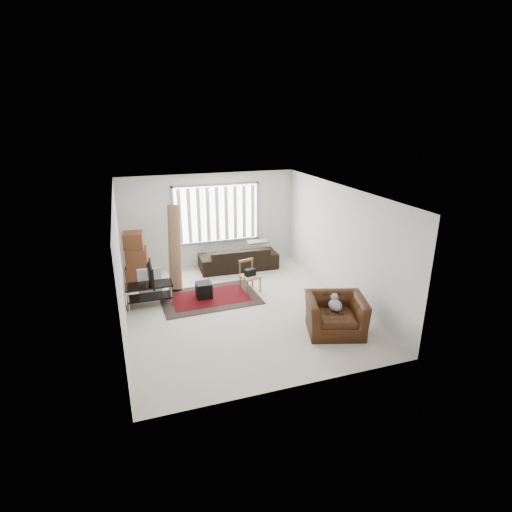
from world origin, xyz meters
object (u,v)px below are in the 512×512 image
(side_chair, at_px, (250,275))
(armchair, at_px, (335,312))
(moving_boxes, at_px, (136,261))
(sofa, at_px, (238,255))
(tv_stand, at_px, (149,290))

(side_chair, relative_size, armchair, 0.57)
(moving_boxes, height_order, sofa, moving_boxes)
(sofa, distance_m, armchair, 4.16)
(tv_stand, relative_size, armchair, 0.75)
(sofa, relative_size, armchair, 1.57)
(tv_stand, relative_size, moving_boxes, 0.75)
(tv_stand, xyz_separation_m, sofa, (2.62, 1.63, 0.04))
(side_chair, xyz_separation_m, armchair, (1.05, -2.46, -0.01))
(armchair, bearing_deg, tv_stand, 162.45)
(tv_stand, distance_m, moving_boxes, 1.39)
(moving_boxes, xyz_separation_m, armchair, (3.70, -3.78, -0.23))
(sofa, bearing_deg, tv_stand, 33.90)
(moving_boxes, xyz_separation_m, sofa, (2.82, 0.28, -0.24))
(side_chair, bearing_deg, armchair, -81.44)
(tv_stand, bearing_deg, armchair, -34.78)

